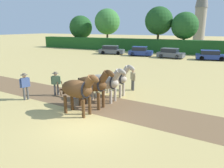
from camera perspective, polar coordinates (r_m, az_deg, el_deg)
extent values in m
plane|color=tan|center=(11.30, -6.47, -10.15)|extent=(240.00, 240.00, 0.00)
cube|color=brown|center=(16.53, -15.19, -2.45)|extent=(26.82, 4.99, 0.01)
cube|color=#1E511E|center=(41.75, 19.42, 9.06)|extent=(65.97, 1.80, 2.48)
cylinder|color=#423323|center=(55.09, -8.03, 11.26)|extent=(0.44, 0.44, 3.16)
sphere|color=#1E4C1E|center=(55.00, -8.15, 14.47)|extent=(5.49, 5.49, 5.49)
cylinder|color=#423323|center=(51.71, -1.22, 11.82)|extent=(0.44, 0.44, 4.32)
sphere|color=#387533|center=(51.66, -1.24, 15.98)|extent=(5.76, 5.76, 5.76)
cylinder|color=#4C3823|center=(44.63, 11.86, 11.14)|extent=(0.44, 0.44, 4.43)
sphere|color=#1E4C1E|center=(44.58, 12.12, 15.85)|extent=(5.31, 5.31, 5.31)
cylinder|color=#423323|center=(43.42, 18.15, 10.11)|extent=(0.44, 0.44, 3.63)
sphere|color=#235623|center=(43.32, 18.49, 14.27)|extent=(4.88, 4.88, 4.88)
cylinder|color=gray|center=(67.25, 21.91, 13.81)|extent=(3.06, 3.06, 9.83)
ellipsoid|color=#513319|center=(12.09, -9.19, -1.26)|extent=(2.03, 1.15, 0.97)
cylinder|color=#513319|center=(12.20, -5.84, -5.63)|extent=(0.18, 0.18, 1.01)
cylinder|color=#513319|center=(11.79, -7.49, -6.43)|extent=(0.18, 0.18, 1.01)
cylinder|color=#513319|center=(12.97, -10.39, -4.56)|extent=(0.18, 0.18, 1.01)
cylinder|color=#513319|center=(12.58, -12.08, -5.26)|extent=(0.18, 0.18, 1.01)
cylinder|color=#513319|center=(11.46, -6.08, 0.38)|extent=(0.81, 0.51, 0.84)
ellipsoid|color=#513319|center=(11.19, -4.62, 1.44)|extent=(0.69, 0.30, 0.54)
cube|color=black|center=(11.32, -5.45, 1.30)|extent=(0.38, 0.10, 0.50)
cylinder|color=black|center=(12.72, -12.40, -1.09)|extent=(0.30, 0.14, 0.71)
torus|color=black|center=(11.65, -6.60, -1.39)|extent=(0.17, 0.98, 0.98)
ellipsoid|color=#513319|center=(13.10, -5.45, 0.03)|extent=(2.18, 1.04, 0.86)
cylinder|color=#513319|center=(13.17, -2.29, -3.95)|extent=(0.18, 0.18, 1.04)
cylinder|color=#513319|center=(12.78, -3.51, -4.55)|extent=(0.18, 0.18, 1.04)
cylinder|color=#513319|center=(13.94, -7.05, -2.99)|extent=(0.18, 0.18, 1.04)
cylinder|color=#513319|center=(13.57, -8.34, -3.53)|extent=(0.18, 0.18, 1.04)
cylinder|color=#513319|center=(12.48, -2.16, 1.66)|extent=(0.82, 0.46, 0.89)
ellipsoid|color=#513319|center=(12.20, -0.54, 2.79)|extent=(0.69, 0.30, 0.54)
cube|color=black|center=(12.34, -1.45, 2.39)|extent=(0.42, 0.11, 0.56)
cylinder|color=black|center=(13.73, -8.84, 0.21)|extent=(0.30, 0.14, 0.71)
torus|color=black|center=(12.66, -2.75, -0.11)|extent=(0.17, 0.89, 0.88)
ellipsoid|color=#B2A38E|center=(14.19, -2.26, 0.64)|extent=(2.28, 1.12, 0.92)
cylinder|color=#B2A38E|center=(14.27, 0.79, -2.81)|extent=(0.18, 0.18, 0.88)
cylinder|color=#B2A38E|center=(13.83, -0.32, -3.38)|extent=(0.18, 0.18, 0.88)
cylinder|color=#B2A38E|center=(15.02, -3.97, -1.95)|extent=(0.18, 0.18, 0.88)
cylinder|color=#B2A38E|center=(14.60, -5.17, -2.46)|extent=(0.18, 0.18, 0.88)
cylinder|color=#B2A38E|center=(13.59, 1.05, 2.18)|extent=(0.84, 0.49, 0.91)
ellipsoid|color=#B2A38E|center=(13.33, 2.60, 3.22)|extent=(0.69, 0.30, 0.54)
cube|color=black|center=(13.46, 1.73, 2.91)|extent=(0.42, 0.11, 0.56)
cylinder|color=black|center=(14.80, -5.68, 0.79)|extent=(0.30, 0.14, 0.71)
torus|color=black|center=(13.77, 0.45, 0.54)|extent=(0.17, 0.94, 0.94)
ellipsoid|color=#B2A38E|center=(15.29, 0.47, 1.58)|extent=(2.06, 0.99, 0.82)
cylinder|color=#B2A38E|center=(15.39, 3.01, -1.49)|extent=(0.18, 0.18, 0.90)
cylinder|color=#B2A38E|center=(14.99, 2.16, -1.92)|extent=(0.18, 0.18, 0.90)
cylinder|color=#B2A38E|center=(16.02, -1.12, -0.82)|extent=(0.18, 0.18, 0.90)
cylinder|color=#B2A38E|center=(15.63, -2.04, -1.21)|extent=(0.18, 0.18, 0.90)
cylinder|color=#B2A38E|center=(14.78, 3.34, 3.14)|extent=(0.85, 0.44, 0.95)
ellipsoid|color=#B2A38E|center=(14.51, 4.97, 4.22)|extent=(0.69, 0.30, 0.54)
cube|color=black|center=(14.65, 4.06, 3.72)|extent=(0.46, 0.11, 0.62)
cylinder|color=black|center=(15.81, -2.51, 1.68)|extent=(0.30, 0.14, 0.71)
torus|color=black|center=(14.94, 2.80, 1.50)|extent=(0.17, 0.85, 0.84)
cube|color=#4C331E|center=(15.42, -11.54, -1.73)|extent=(1.32, 0.19, 0.12)
cube|color=#939399|center=(15.18, -9.99, -3.29)|extent=(0.49, 0.23, 0.39)
cylinder|color=#4C331E|center=(15.93, -12.65, -0.89)|extent=(0.40, 0.09, 0.96)
cylinder|color=#4C331E|center=(15.66, -13.66, -1.22)|extent=(0.40, 0.09, 0.96)
cylinder|color=#4C4C4C|center=(15.96, -13.93, -1.44)|extent=(0.14, 0.14, 0.83)
cylinder|color=#4C4C4C|center=(15.98, -14.70, -1.46)|extent=(0.14, 0.14, 0.83)
cube|color=#4C6B4C|center=(15.79, -14.47, 1.02)|extent=(0.51, 0.44, 0.59)
sphere|color=tan|center=(15.71, -14.57, 2.48)|extent=(0.22, 0.22, 0.22)
cylinder|color=#4C6B4C|center=(15.77, -13.43, 0.98)|extent=(0.09, 0.09, 0.55)
cylinder|color=#4C6B4C|center=(15.84, -15.50, 0.90)|extent=(0.09, 0.09, 0.55)
cylinder|color=#665B4C|center=(15.69, -14.59, 2.72)|extent=(0.43, 0.43, 0.02)
cylinder|color=#665B4C|center=(15.68, -14.60, 2.90)|extent=(0.21, 0.21, 0.10)
cylinder|color=#4C4C4C|center=(16.92, 5.28, -0.17)|extent=(0.14, 0.14, 0.82)
cylinder|color=#4C4C4C|center=(16.74, 5.62, -0.35)|extent=(0.14, 0.14, 0.82)
cube|color=tan|center=(16.66, 5.51, 2.06)|extent=(0.49, 0.46, 0.58)
sphere|color=tan|center=(16.58, 5.54, 3.43)|extent=(0.22, 0.22, 0.22)
cylinder|color=tan|center=(16.91, 5.06, 2.18)|extent=(0.09, 0.09, 0.54)
cylinder|color=tan|center=(16.42, 5.96, 1.78)|extent=(0.09, 0.09, 0.54)
cylinder|color=#4C4C4C|center=(15.68, -21.18, -2.21)|extent=(0.14, 0.14, 0.88)
cylinder|color=#4C4C4C|center=(15.60, -21.96, -2.37)|extent=(0.14, 0.14, 0.88)
cube|color=#3D5184|center=(15.45, -21.83, 0.38)|extent=(0.36, 0.55, 0.62)
sphere|color=tan|center=(15.36, -21.98, 1.95)|extent=(0.24, 0.24, 0.24)
cylinder|color=#3D5184|center=(15.57, -20.80, 0.49)|extent=(0.09, 0.09, 0.59)
cylinder|color=#3D5184|center=(15.36, -22.85, 0.11)|extent=(0.09, 0.09, 0.59)
cylinder|color=#665B4C|center=(15.35, -22.00, 2.21)|extent=(0.45, 0.45, 0.02)
cylinder|color=#665B4C|center=(15.34, -22.02, 2.40)|extent=(0.23, 0.23, 0.10)
cube|color=#565B66|center=(39.57, -0.09, 8.58)|extent=(4.69, 2.57, 0.70)
cube|color=black|center=(39.57, -0.40, 9.51)|extent=(2.92, 2.04, 0.58)
cube|color=#565B66|center=(39.54, -0.40, 9.97)|extent=(2.92, 2.04, 0.06)
cylinder|color=black|center=(39.96, 2.12, 8.34)|extent=(0.69, 0.35, 0.66)
cylinder|color=black|center=(38.53, 1.60, 8.11)|extent=(0.69, 0.35, 0.66)
cylinder|color=black|center=(40.69, -1.69, 8.46)|extent=(0.69, 0.35, 0.66)
cylinder|color=black|center=(39.28, -2.34, 8.23)|extent=(0.69, 0.35, 0.66)
cube|color=navy|center=(37.37, 7.51, 8.12)|extent=(4.14, 2.34, 0.72)
cube|color=black|center=(37.34, 7.24, 9.14)|extent=(2.57, 1.93, 0.59)
cube|color=navy|center=(37.31, 7.26, 9.63)|extent=(2.57, 1.93, 0.06)
cylinder|color=black|center=(37.94, 9.54, 7.83)|extent=(0.70, 0.32, 0.68)
cylinder|color=black|center=(36.43, 9.15, 7.57)|extent=(0.70, 0.32, 0.68)
cylinder|color=black|center=(38.38, 5.92, 8.03)|extent=(0.70, 0.32, 0.68)
cylinder|color=black|center=(36.89, 5.40, 7.78)|extent=(0.70, 0.32, 0.68)
cube|color=#565B66|center=(35.70, 15.09, 7.42)|extent=(4.21, 2.08, 0.70)
cube|color=black|center=(35.69, 14.85, 8.48)|extent=(2.58, 1.76, 0.59)
cube|color=#565B66|center=(35.66, 14.88, 8.99)|extent=(2.58, 1.76, 0.06)
cylinder|color=black|center=(36.08, 17.35, 7.00)|extent=(0.66, 0.28, 0.64)
cylinder|color=black|center=(34.66, 16.68, 6.76)|extent=(0.66, 0.28, 0.64)
cylinder|color=black|center=(36.82, 13.55, 7.40)|extent=(0.66, 0.28, 0.64)
cylinder|color=black|center=(35.43, 12.74, 7.17)|extent=(0.66, 0.28, 0.64)
cube|color=navy|center=(35.42, 24.45, 6.53)|extent=(4.48, 2.42, 0.66)
cube|color=black|center=(35.33, 24.21, 7.53)|extent=(2.77, 1.96, 0.54)
cube|color=navy|center=(35.30, 24.26, 8.01)|extent=(2.77, 1.96, 0.06)
cylinder|color=black|center=(36.37, 26.35, 6.21)|extent=(0.68, 0.33, 0.65)
cylinder|color=black|center=(34.89, 26.70, 5.87)|extent=(0.68, 0.33, 0.65)
cylinder|color=black|center=(36.06, 22.20, 6.58)|extent=(0.68, 0.33, 0.65)
cylinder|color=black|center=(34.57, 22.38, 6.26)|extent=(0.68, 0.33, 0.65)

